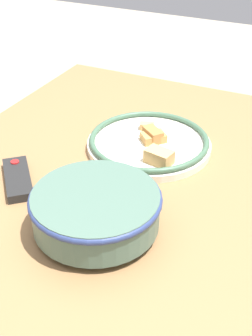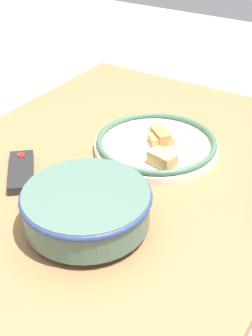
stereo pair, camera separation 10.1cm
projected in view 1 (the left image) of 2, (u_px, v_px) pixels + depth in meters
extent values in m
cube|color=olive|center=(104.00, 186.00, 1.06)|extent=(1.18, 0.83, 0.04)
cylinder|color=olive|center=(90.00, 173.00, 1.79)|extent=(0.06, 0.06, 0.72)
cylinder|color=#4C6B5B|center=(97.00, 226.00, 0.90)|extent=(0.11, 0.11, 0.02)
cylinder|color=#4C6B5B|center=(96.00, 209.00, 0.88)|extent=(0.24, 0.24, 0.07)
cylinder|color=#B75B23|center=(96.00, 212.00, 0.88)|extent=(0.22, 0.22, 0.06)
torus|color=navy|center=(95.00, 198.00, 0.87)|extent=(0.25, 0.25, 0.01)
cylinder|color=silver|center=(149.00, 145.00, 1.16)|extent=(0.31, 0.31, 0.02)
torus|color=#42664C|center=(149.00, 140.00, 1.15)|extent=(0.30, 0.30, 0.01)
cube|color=tan|center=(159.00, 157.00, 1.07)|extent=(0.05, 0.07, 0.03)
cube|color=tan|center=(153.00, 137.00, 1.15)|extent=(0.07, 0.07, 0.02)
cube|color=tan|center=(147.00, 126.00, 1.21)|extent=(0.03, 0.04, 0.02)
cube|color=#B2753D|center=(153.00, 135.00, 1.15)|extent=(0.06, 0.06, 0.03)
cube|color=black|center=(18.00, 179.00, 1.03)|extent=(0.15, 0.14, 0.02)
cylinder|color=red|center=(15.00, 162.00, 1.07)|extent=(0.02, 0.02, 0.00)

